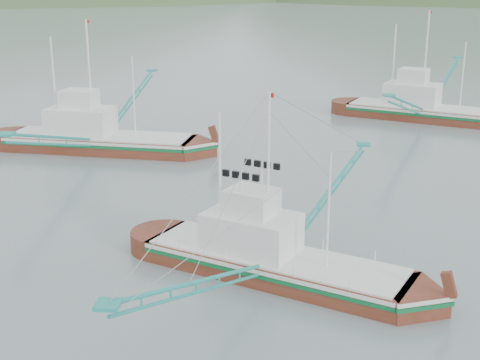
{
  "coord_description": "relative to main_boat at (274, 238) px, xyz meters",
  "views": [
    {
      "loc": [
        3.12,
        -30.29,
        14.56
      ],
      "look_at": [
        0.0,
        6.0,
        3.2
      ],
      "focal_mm": 50.0,
      "sensor_mm": 36.0,
      "label": 1
    }
  ],
  "objects": [
    {
      "name": "ground",
      "position": [
        -2.15,
        -0.27,
        -2.06
      ],
      "size": [
        1200.0,
        1200.0,
        0.0
      ],
      "primitive_type": "plane",
      "color": "slate",
      "rests_on": "ground"
    },
    {
      "name": "main_boat",
      "position": [
        0.0,
        0.0,
        0.0
      ],
      "size": [
        13.95,
        23.37,
        9.98
      ],
      "rotation": [
        0.0,
        0.0,
        -0.43
      ],
      "color": "#5B2313",
      "rests_on": "ground"
    },
    {
      "name": "bg_boat_left",
      "position": [
        -15.88,
        23.42,
        -0.34
      ],
      "size": [
        16.47,
        29.08,
        11.81
      ],
      "rotation": [
        0.0,
        0.0,
        -0.11
      ],
      "color": "#5B2313",
      "rests_on": "ground"
    },
    {
      "name": "bg_boat_right",
      "position": [
        14.18,
        38.43,
        0.33
      ],
      "size": [
        16.54,
        27.91,
        11.84
      ],
      "rotation": [
        0.0,
        0.0,
        -0.4
      ],
      "color": "#5B2313",
      "rests_on": "ground"
    }
  ]
}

